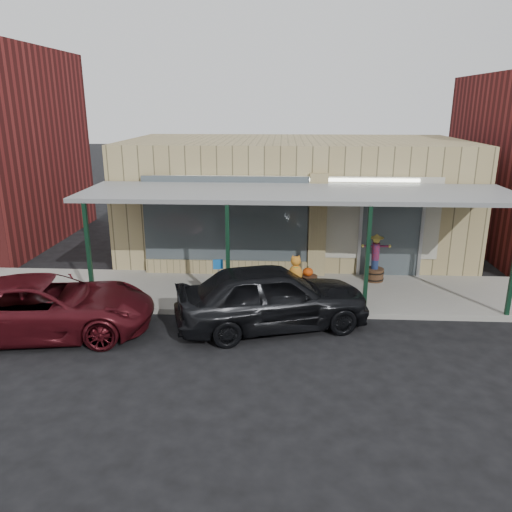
# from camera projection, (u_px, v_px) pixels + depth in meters

# --- Properties ---
(ground) EXTENTS (120.00, 120.00, 0.00)m
(ground) POSITION_uv_depth(u_px,v_px,m) (298.00, 353.00, 11.32)
(ground) COLOR black
(ground) RESTS_ON ground
(sidewalk) EXTENTS (40.00, 3.20, 0.15)m
(sidewalk) POSITION_uv_depth(u_px,v_px,m) (295.00, 293.00, 14.73)
(sidewalk) COLOR gray
(sidewalk) RESTS_ON ground
(storefront) EXTENTS (12.00, 6.25, 4.20)m
(storefront) POSITION_uv_depth(u_px,v_px,m) (294.00, 197.00, 18.50)
(storefront) COLOR tan
(storefront) RESTS_ON ground
(awning) EXTENTS (12.00, 3.00, 3.04)m
(awning) POSITION_uv_depth(u_px,v_px,m) (297.00, 195.00, 13.83)
(awning) COLOR slate
(awning) RESTS_ON ground
(block_buildings_near) EXTENTS (61.00, 8.00, 8.00)m
(block_buildings_near) POSITION_uv_depth(u_px,v_px,m) (347.00, 149.00, 18.89)
(block_buildings_near) COLOR maroon
(block_buildings_near) RESTS_ON ground
(barrel_scarecrow) EXTENTS (0.91, 0.64, 1.50)m
(barrel_scarecrow) POSITION_uv_depth(u_px,v_px,m) (375.00, 265.00, 15.41)
(barrel_scarecrow) COLOR #502E20
(barrel_scarecrow) RESTS_ON sidewalk
(barrel_pumpkin) EXTENTS (0.70, 0.70, 0.69)m
(barrel_pumpkin) POSITION_uv_depth(u_px,v_px,m) (308.00, 280.00, 14.82)
(barrel_pumpkin) COLOR #502E20
(barrel_pumpkin) RESTS_ON sidewalk
(handicap_sign) EXTENTS (0.27, 0.07, 1.30)m
(handicap_sign) POSITION_uv_depth(u_px,v_px,m) (218.00, 276.00, 13.43)
(handicap_sign) COLOR gray
(handicap_sign) RESTS_ON sidewalk
(parked_sedan) EXTENTS (5.17, 3.22, 1.66)m
(parked_sedan) POSITION_uv_depth(u_px,v_px,m) (272.00, 296.00, 12.45)
(parked_sedan) COLOR black
(parked_sedan) RESTS_ON ground
(car_maroon) EXTENTS (5.47, 3.18, 1.43)m
(car_maroon) POSITION_uv_depth(u_px,v_px,m) (46.00, 306.00, 12.10)
(car_maroon) COLOR #480E15
(car_maroon) RESTS_ON ground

